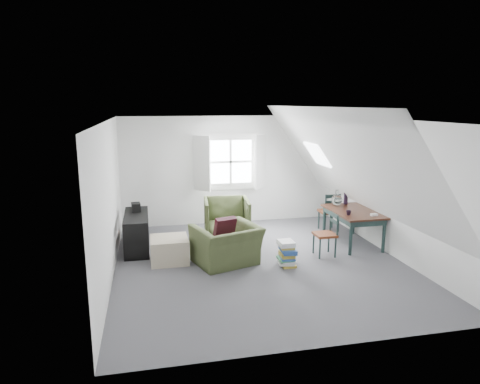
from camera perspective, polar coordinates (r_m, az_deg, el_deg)
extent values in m
plane|color=#4F4F54|center=(7.70, 2.65, -9.43)|extent=(5.50, 5.50, 0.00)
plane|color=white|center=(7.18, 2.85, 9.51)|extent=(5.50, 5.50, 0.00)
plane|color=white|center=(9.98, -1.32, 2.94)|extent=(5.00, 0.00, 5.00)
plane|color=white|center=(4.82, 11.23, -6.97)|extent=(5.00, 0.00, 5.00)
plane|color=white|center=(7.13, -17.07, -1.17)|extent=(0.00, 5.50, 5.50)
plane|color=white|center=(8.33, 19.61, 0.48)|extent=(0.00, 5.50, 5.50)
plane|color=white|center=(7.01, -9.57, 3.35)|extent=(3.19, 5.50, 4.48)
plane|color=white|center=(7.79, 13.90, 4.00)|extent=(3.19, 5.50, 4.48)
cube|color=white|center=(9.93, -1.30, 4.06)|extent=(1.30, 0.04, 1.30)
cube|color=white|center=(9.67, -5.09, 3.81)|extent=(0.35, 0.35, 1.25)
cube|color=white|center=(9.92, 2.74, 4.05)|extent=(0.35, 0.35, 1.25)
cube|color=white|center=(9.92, -1.29, 4.05)|extent=(1.00, 0.02, 1.00)
cube|color=white|center=(9.90, -1.27, 4.04)|extent=(1.08, 0.04, 0.05)
cube|color=white|center=(9.90, -1.27, 4.04)|extent=(0.05, 0.04, 1.08)
cube|color=white|center=(8.97, 10.26, 4.95)|extent=(0.35, 0.75, 0.47)
imported|color=#3D4727|center=(7.66, -1.80, -9.52)|extent=(1.30, 1.21, 0.69)
imported|color=#3D4727|center=(9.04, -1.76, -6.15)|extent=(1.00, 1.02, 0.85)
cube|color=#3A101A|center=(7.60, -2.04, -4.77)|extent=(0.43, 0.32, 0.40)
cube|color=tan|center=(7.79, -9.40, -7.60)|extent=(0.66, 0.66, 0.44)
cube|color=black|center=(8.80, 14.85, -2.53)|extent=(0.82, 1.37, 0.04)
cube|color=#1C2E2C|center=(8.82, 14.83, -2.99)|extent=(0.73, 1.28, 0.11)
cylinder|color=#1C2E2C|center=(8.22, 14.54, -6.01)|extent=(0.06, 0.06, 0.65)
cylinder|color=#1C2E2C|center=(8.54, 18.62, -5.58)|extent=(0.06, 0.06, 0.65)
cylinder|color=#1C2E2C|center=(9.28, 11.18, -3.81)|extent=(0.06, 0.06, 0.65)
cylinder|color=#1C2E2C|center=(9.57, 14.90, -3.52)|extent=(0.06, 0.06, 0.65)
sphere|color=silver|center=(9.10, 12.78, -1.04)|extent=(0.23, 0.23, 0.23)
cylinder|color=silver|center=(9.07, 12.83, -0.13)|extent=(0.07, 0.07, 0.13)
cylinder|color=black|center=(9.29, 13.93, -0.74)|extent=(0.09, 0.09, 0.28)
cylinder|color=#3F2D1E|center=(9.23, 14.02, 1.12)|extent=(0.03, 0.06, 0.50)
cylinder|color=#3F2D1E|center=(9.25, 14.09, 1.14)|extent=(0.05, 0.07, 0.50)
cylinder|color=#3F2D1E|center=(9.22, 13.99, 1.11)|extent=(0.06, 0.08, 0.50)
imported|color=black|center=(8.43, 14.26, -3.00)|extent=(0.11, 0.11, 0.09)
cube|color=white|center=(8.51, 17.43, -2.91)|extent=(0.13, 0.09, 0.04)
cube|color=#5C2712|center=(9.67, 11.76, -2.55)|extent=(0.40, 0.40, 0.05)
cylinder|color=#1C2E2C|center=(9.94, 12.19, -3.53)|extent=(0.03, 0.03, 0.41)
cylinder|color=#1C2E2C|center=(9.65, 12.98, -4.02)|extent=(0.03, 0.03, 0.41)
cylinder|color=#1C2E2C|center=(9.81, 10.45, -3.66)|extent=(0.03, 0.03, 0.41)
cylinder|color=#1C2E2C|center=(9.52, 11.20, -4.16)|extent=(0.03, 0.03, 0.41)
cylinder|color=#1C2E2C|center=(9.53, 13.15, -1.52)|extent=(0.03, 0.03, 0.43)
cylinder|color=#1C2E2C|center=(9.39, 11.36, -1.63)|extent=(0.03, 0.03, 0.43)
cube|color=#1C2E2C|center=(9.42, 12.31, -0.56)|extent=(0.33, 0.03, 0.08)
cube|color=#1C2E2C|center=(9.45, 12.27, -1.30)|extent=(0.33, 0.03, 0.06)
cube|color=#5C2712|center=(8.08, 11.24, -5.58)|extent=(0.38, 0.38, 0.04)
cylinder|color=#1C2E2C|center=(8.22, 9.78, -6.77)|extent=(0.03, 0.03, 0.39)
cylinder|color=#1C2E2C|center=(8.33, 11.74, -6.58)|extent=(0.03, 0.03, 0.39)
cylinder|color=#1C2E2C|center=(7.95, 10.60, -7.44)|extent=(0.03, 0.03, 0.39)
cylinder|color=#1C2E2C|center=(8.07, 12.61, -7.23)|extent=(0.03, 0.03, 0.39)
cylinder|color=#1C2E2C|center=(8.22, 11.97, -3.87)|extent=(0.03, 0.03, 0.40)
cylinder|color=#1C2E2C|center=(7.96, 12.86, -4.44)|extent=(0.03, 0.03, 0.40)
cube|color=#1C2E2C|center=(8.05, 12.46, -3.04)|extent=(0.03, 0.30, 0.07)
cube|color=#1C2E2C|center=(8.08, 12.42, -3.84)|extent=(0.03, 0.30, 0.05)
cube|color=black|center=(8.64, -13.50, -7.24)|extent=(0.45, 1.34, 0.03)
cube|color=black|center=(8.54, -13.60, -5.21)|extent=(0.45, 1.34, 0.03)
cube|color=black|center=(8.45, -13.71, -3.03)|extent=(0.45, 1.34, 0.03)
cube|color=black|center=(7.92, -13.69, -6.58)|extent=(0.45, 0.03, 0.67)
cube|color=black|center=(9.17, -13.52, -4.04)|extent=(0.45, 0.03, 0.67)
cube|color=#264C99|center=(8.23, -13.59, -7.30)|extent=(0.20, 0.22, 0.25)
cube|color=red|center=(8.70, -13.52, -6.24)|extent=(0.20, 0.27, 0.25)
cube|color=white|center=(8.29, -13.68, -4.77)|extent=(0.20, 0.25, 0.22)
cube|color=black|center=(8.67, -13.70, -2.02)|extent=(0.19, 0.24, 0.18)
cube|color=#B29933|center=(7.61, 6.38, -9.59)|extent=(0.23, 0.31, 0.04)
cube|color=white|center=(7.60, 6.12, -9.30)|extent=(0.30, 0.34, 0.04)
cube|color=white|center=(7.58, 6.49, -9.06)|extent=(0.25, 0.33, 0.04)
cube|color=#337F4C|center=(7.56, 6.06, -8.83)|extent=(0.25, 0.31, 0.03)
cube|color=#264C99|center=(7.53, 6.31, -8.67)|extent=(0.27, 0.35, 0.03)
cube|color=#B29933|center=(7.55, 6.24, -8.41)|extent=(0.24, 0.31, 0.03)
cube|color=#B29933|center=(7.55, 6.25, -8.11)|extent=(0.27, 0.34, 0.04)
cube|color=#264C99|center=(7.51, 6.57, -7.91)|extent=(0.27, 0.35, 0.04)
cube|color=#264C99|center=(7.49, 6.40, -7.65)|extent=(0.28, 0.34, 0.04)
cube|color=#B29933|center=(7.53, 6.21, -7.24)|extent=(0.25, 0.32, 0.04)
cube|color=white|center=(7.50, 6.15, -6.96)|extent=(0.26, 0.29, 0.05)
cube|color=white|center=(7.49, 6.19, -6.64)|extent=(0.26, 0.31, 0.04)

